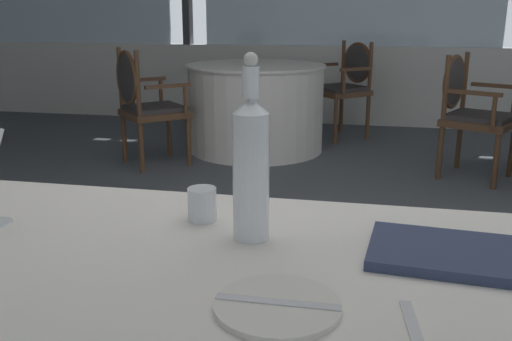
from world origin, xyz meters
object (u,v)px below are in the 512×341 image
at_px(menu_book, 459,254).
at_px(dining_chair_1_0, 469,106).
at_px(water_bottle, 251,165).
at_px(dining_chair_2_1, 346,81).
at_px(side_plate, 278,306).
at_px(water_tumbler, 202,204).
at_px(dining_chair_2_0, 144,99).

height_order(menu_book, dining_chair_1_0, dining_chair_1_0).
height_order(water_bottle, dining_chair_2_1, water_bottle).
height_order(side_plate, dining_chair_1_0, dining_chair_1_0).
distance_m(side_plate, dining_chair_2_1, 4.84).
height_order(water_tumbler, menu_book, water_tumbler).
height_order(menu_book, dining_chair_2_1, dining_chair_2_1).
distance_m(dining_chair_1_0, dining_chair_2_1, 1.56).
distance_m(side_plate, water_tumbler, 0.42).
bearing_deg(dining_chair_2_1, menu_book, 52.26).
bearing_deg(menu_book, side_plate, -135.26).
height_order(side_plate, water_bottle, water_bottle).
height_order(water_bottle, dining_chair_1_0, water_bottle).
xyz_separation_m(side_plate, water_bottle, (-0.10, 0.27, 0.15)).
xyz_separation_m(side_plate, water_tumbler, (-0.23, 0.35, 0.03)).
relative_size(menu_book, dining_chair_2_0, 0.35).
bearing_deg(dining_chair_1_0, menu_book, -72.38).
height_order(side_plate, water_tumbler, water_tumbler).
distance_m(water_bottle, dining_chair_2_1, 4.58).
xyz_separation_m(water_bottle, dining_chair_2_0, (-1.55, 3.14, -0.38)).
relative_size(water_bottle, dining_chair_2_0, 0.40).
distance_m(water_tumbler, dining_chair_2_0, 3.38).
relative_size(water_tumbler, dining_chair_2_1, 0.08).
height_order(water_bottle, water_tumbler, water_bottle).
distance_m(menu_book, dining_chair_2_0, 3.73).
xyz_separation_m(side_plate, menu_book, (0.30, 0.25, 0.01)).
distance_m(menu_book, dining_chair_2_1, 4.61).
bearing_deg(dining_chair_2_1, water_tumbler, 45.60).
bearing_deg(dining_chair_1_0, water_bottle, -79.06).
xyz_separation_m(side_plate, dining_chair_2_1, (-0.13, 4.84, -0.21)).
xyz_separation_m(menu_book, dining_chair_2_0, (-1.95, 3.17, -0.23)).
distance_m(water_bottle, water_tumbler, 0.19).
distance_m(water_tumbler, menu_book, 0.54).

